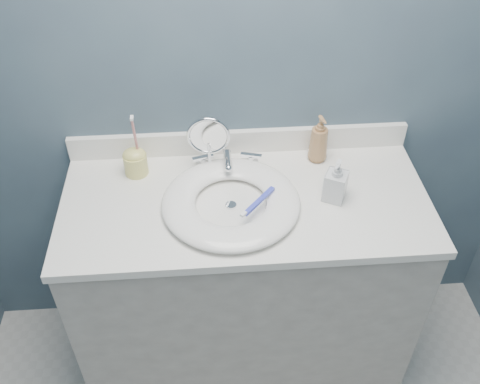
{
  "coord_description": "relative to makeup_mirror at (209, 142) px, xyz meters",
  "views": [
    {
      "loc": [
        -0.12,
        -0.33,
        2.07
      ],
      "look_at": [
        -0.02,
        0.94,
        0.94
      ],
      "focal_mm": 40.0,
      "sensor_mm": 36.0,
      "label": 1
    }
  ],
  "objects": [
    {
      "name": "countertop",
      "position": [
        0.11,
        -0.17,
        -0.13
      ],
      "size": [
        1.22,
        0.57,
        0.03
      ],
      "primitive_type": "cube",
      "color": "white",
      "rests_on": "vanity_cabinet"
    },
    {
      "name": "vanity_cabinet",
      "position": [
        0.11,
        -0.17,
        -0.57
      ],
      "size": [
        1.2,
        0.55,
        0.85
      ],
      "primitive_type": "cube",
      "color": "beige",
      "rests_on": "ground"
    },
    {
      "name": "makeup_mirror",
      "position": [
        0.0,
        0.0,
        0.0
      ],
      "size": [
        0.15,
        0.08,
        0.22
      ],
      "rotation": [
        0.0,
        0.0,
        -0.08
      ],
      "color": "silver",
      "rests_on": "countertop"
    },
    {
      "name": "basin",
      "position": [
        0.06,
        -0.2,
        -0.1
      ],
      "size": [
        0.45,
        0.45,
        0.04
      ],
      "primitive_type": null,
      "color": "white",
      "rests_on": "countertop"
    },
    {
      "name": "soap_bottle_amber",
      "position": [
        0.39,
        0.03,
        -0.03
      ],
      "size": [
        0.08,
        0.08,
        0.18
      ],
      "primitive_type": "imported",
      "rotation": [
        0.0,
        0.0,
        0.22
      ],
      "color": "#A07448",
      "rests_on": "countertop"
    },
    {
      "name": "toothbrush_lying",
      "position": [
        0.15,
        -0.23,
        -0.07
      ],
      "size": [
        0.12,
        0.14,
        0.02
      ],
      "rotation": [
        0.0,
        0.0,
        0.86
      ],
      "color": "#3742C5",
      "rests_on": "basin"
    },
    {
      "name": "back_wall",
      "position": [
        0.11,
        0.11,
        0.2
      ],
      "size": [
        2.2,
        0.02,
        2.4
      ],
      "primitive_type": "cube",
      "color": "#3F505E",
      "rests_on": "ground"
    },
    {
      "name": "faucet",
      "position": [
        0.06,
        0.0,
        -0.09
      ],
      "size": [
        0.25,
        0.13,
        0.07
      ],
      "color": "silver",
      "rests_on": "countertop"
    },
    {
      "name": "drain",
      "position": [
        0.06,
        -0.2,
        -0.12
      ],
      "size": [
        0.04,
        0.04,
        0.01
      ],
      "primitive_type": "cylinder",
      "color": "silver",
      "rests_on": "countertop"
    },
    {
      "name": "toothbrush_holder",
      "position": [
        -0.25,
        0.0,
        -0.06
      ],
      "size": [
        0.08,
        0.08,
        0.24
      ],
      "rotation": [
        0.0,
        0.0,
        -0.12
      ],
      "color": "#DBD26D",
      "rests_on": "countertop"
    },
    {
      "name": "backsplash",
      "position": [
        0.11,
        0.1,
        -0.07
      ],
      "size": [
        1.22,
        0.02,
        0.09
      ],
      "primitive_type": "cube",
      "color": "white",
      "rests_on": "countertop"
    },
    {
      "name": "soap_bottle_clear",
      "position": [
        0.4,
        -0.18,
        -0.04
      ],
      "size": [
        0.09,
        0.09,
        0.15
      ],
      "primitive_type": "imported",
      "rotation": [
        0.0,
        0.0,
        -0.47
      ],
      "color": "silver",
      "rests_on": "countertop"
    }
  ]
}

